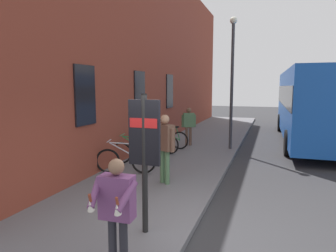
% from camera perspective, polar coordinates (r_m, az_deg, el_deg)
% --- Properties ---
extents(ground, '(60.00, 60.00, 0.00)m').
position_cam_1_polar(ground, '(11.22, 17.39, -6.44)').
color(ground, '#2D2D30').
extents(sidewalk_pavement, '(24.00, 3.50, 0.12)m').
position_cam_1_polar(sidewalk_pavement, '(13.49, 5.91, -3.54)').
color(sidewalk_pavement, slate).
rests_on(sidewalk_pavement, ground).
extents(station_facade, '(22.00, 0.65, 8.23)m').
position_cam_1_polar(station_facade, '(14.85, -0.90, 13.21)').
color(station_facade, brown).
rests_on(station_facade, ground).
extents(bicycle_far_end, '(0.64, 1.72, 0.97)m').
position_cam_1_polar(bicycle_far_end, '(8.88, -7.94, -6.43)').
color(bicycle_far_end, black).
rests_on(bicycle_far_end, sidewalk_pavement).
extents(bicycle_leaning_wall, '(0.49, 1.76, 0.97)m').
position_cam_1_polar(bicycle_leaning_wall, '(9.84, -5.88, -5.02)').
color(bicycle_leaning_wall, black).
rests_on(bicycle_leaning_wall, sidewalk_pavement).
extents(bicycle_under_window, '(0.51, 1.75, 0.97)m').
position_cam_1_polar(bicycle_under_window, '(10.56, -3.71, -4.13)').
color(bicycle_under_window, black).
rests_on(bicycle_under_window, sidewalk_pavement).
extents(bicycle_end_of_row, '(0.48, 1.77, 0.97)m').
position_cam_1_polar(bicycle_end_of_row, '(11.48, -2.00, -3.18)').
color(bicycle_end_of_row, black).
rests_on(bicycle_end_of_row, sidewalk_pavement).
extents(bicycle_nearest_sign, '(0.48, 1.77, 0.97)m').
position_cam_1_polar(bicycle_nearest_sign, '(12.32, -0.00, -2.43)').
color(bicycle_nearest_sign, black).
rests_on(bicycle_nearest_sign, sidewalk_pavement).
extents(transit_info_sign, '(0.10, 0.55, 2.40)m').
position_cam_1_polar(transit_info_sign, '(5.08, -4.47, -2.94)').
color(transit_info_sign, black).
rests_on(transit_info_sign, sidewalk_pavement).
extents(city_bus, '(10.55, 2.82, 3.35)m').
position_cam_1_polar(city_bus, '(15.67, 25.56, 4.15)').
color(city_bus, '#1951B2').
rests_on(city_bus, ground).
extents(pedestrian_near_bus, '(0.48, 0.61, 1.80)m').
position_cam_1_polar(pedestrian_near_bus, '(7.77, -0.62, -3.00)').
color(pedestrian_near_bus, '#4C724C').
rests_on(pedestrian_near_bus, sidewalk_pavement).
extents(pedestrian_crossing_street, '(0.40, 0.57, 1.62)m').
position_cam_1_polar(pedestrian_crossing_street, '(12.87, 3.93, 0.67)').
color(pedestrian_crossing_street, brown).
rests_on(pedestrian_crossing_street, sidewalk_pavement).
extents(tourist_with_hotdogs, '(0.55, 0.62, 1.59)m').
position_cam_1_polar(tourist_with_hotdogs, '(4.14, -9.73, -14.40)').
color(tourist_with_hotdogs, '#26262D').
rests_on(tourist_with_hotdogs, sidewalk_pavement).
extents(street_lamp, '(0.28, 0.28, 5.18)m').
position_cam_1_polar(street_lamp, '(12.31, 12.03, 9.91)').
color(street_lamp, '#333338').
rests_on(street_lamp, sidewalk_pavement).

